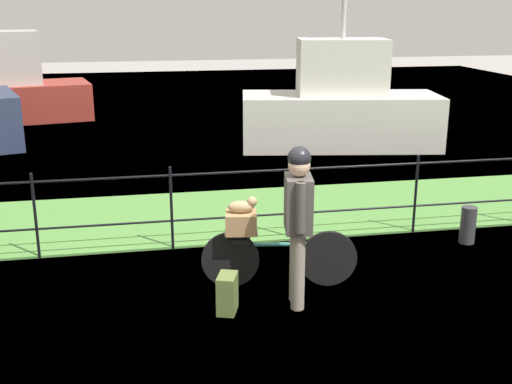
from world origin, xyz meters
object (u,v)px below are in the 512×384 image
cyclist_person (298,213)px  bicycle_main (278,257)px  mooring_bollard (468,225)px  backpack_on_paving (227,293)px  moored_boat_far (5,89)px  wooden_crate (241,223)px  terrier_dog (243,206)px  moored_boat_mid (340,108)px

cyclist_person → bicycle_main: bearing=101.8°
mooring_bollard → backpack_on_paving: bearing=-158.5°
cyclist_person → moored_boat_far: bearing=112.5°
moored_boat_far → bicycle_main: bearing=-67.0°
wooden_crate → mooring_bollard: wooden_crate is taller
terrier_dog → backpack_on_paving: (-0.26, -0.56, -0.74)m
wooden_crate → backpack_on_paving: 0.82m
terrier_dog → backpack_on_paving: size_ratio=0.81×
wooden_crate → moored_boat_mid: bearing=63.7°
cyclist_person → moored_boat_far: 12.85m
bicycle_main → mooring_bollard: (2.73, 0.82, -0.09)m
wooden_crate → cyclist_person: cyclist_person is taller
cyclist_person → mooring_bollard: bearing=26.2°
bicycle_main → cyclist_person: (0.10, -0.47, 0.67)m
wooden_crate → mooring_bollard: 3.25m
moored_boat_far → mooring_bollard: bearing=-54.4°
bicycle_main → cyclist_person: size_ratio=1.01×
wooden_crate → terrier_dog: (0.02, -0.00, 0.19)m
moored_boat_mid → moored_boat_far: (-7.71, 4.70, -0.01)m
mooring_bollard → terrier_dog: bearing=-166.1°
mooring_bollard → moored_boat_mid: size_ratio=0.11×
backpack_on_paving → moored_boat_mid: 8.04m
wooden_crate → mooring_bollard: (3.12, 0.76, -0.50)m
cyclist_person → backpack_on_paving: cyclist_person is taller
bicycle_main → moored_boat_mid: 7.31m
wooden_crate → backpack_on_paving: bearing=-112.9°
bicycle_main → cyclist_person: cyclist_person is taller
cyclist_person → moored_boat_mid: 7.69m
mooring_bollard → moored_boat_far: size_ratio=0.11×
terrier_dog → backpack_on_paving: terrier_dog is taller
mooring_bollard → moored_boat_far: 13.01m
bicycle_main → moored_boat_far: moored_boat_far is taller
backpack_on_paving → moored_boat_far: (-4.20, 11.90, 0.64)m
terrier_dog → bicycle_main: bearing=-9.0°
terrier_dog → mooring_bollard: bearing=13.9°
bicycle_main → wooden_crate: bearing=171.0°
wooden_crate → backpack_on_paving: size_ratio=0.83×
mooring_bollard → moored_boat_mid: bearing=88.5°
bicycle_main → backpack_on_paving: bearing=-141.5°
moored_boat_mid → terrier_dog: bearing=-116.1°
mooring_bollard → moored_boat_far: moored_boat_far is taller
backpack_on_paving → mooring_bollard: bearing=-49.4°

